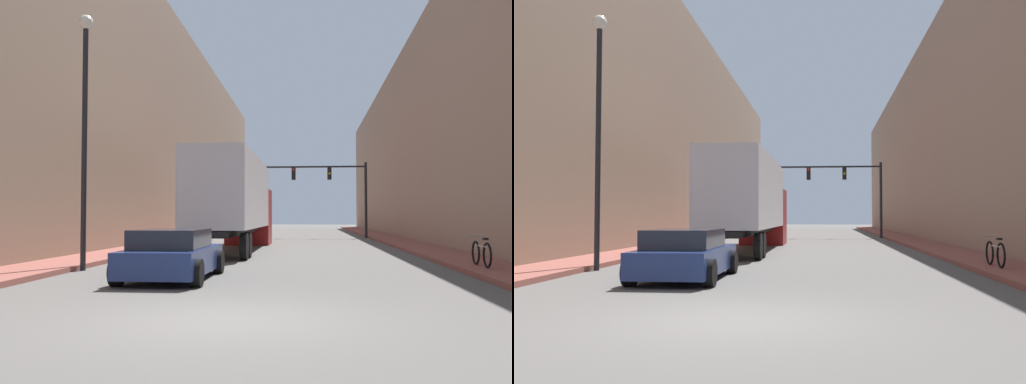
{
  "view_description": "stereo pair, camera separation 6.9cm",
  "coord_description": "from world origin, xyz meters",
  "views": [
    {
      "loc": [
        1.27,
        -8.77,
        1.61
      ],
      "look_at": [
        -0.65,
        11.62,
        2.47
      ],
      "focal_mm": 40.0,
      "sensor_mm": 36.0,
      "label": 1
    },
    {
      "loc": [
        1.34,
        -8.76,
        1.61
      ],
      "look_at": [
        -0.65,
        11.62,
        2.47
      ],
      "focal_mm": 40.0,
      "sensor_mm": 36.0,
      "label": 2
    }
  ],
  "objects": [
    {
      "name": "parked_bicycle",
      "position": [
        6.21,
        8.27,
        0.53
      ],
      "size": [
        0.44,
        1.83,
        0.86
      ],
      "color": "black",
      "rests_on": "sidewalk_right"
    },
    {
      "name": "building_left",
      "position": [
        -10.66,
        30.0,
        7.61
      ],
      "size": [
        6.0,
        80.0,
        15.23
      ],
      "color": "#846B56",
      "rests_on": "ground"
    },
    {
      "name": "sidewalk_left",
      "position": [
        -6.6,
        30.0,
        0.07
      ],
      "size": [
        2.12,
        80.0,
        0.15
      ],
      "color": "brown",
      "rests_on": "ground"
    },
    {
      "name": "sedan_car",
      "position": [
        -2.2,
        5.51,
        0.62
      ],
      "size": [
        2.11,
        4.41,
        1.27
      ],
      "color": "navy",
      "rests_on": "ground"
    },
    {
      "name": "traffic_signal_gantry",
      "position": [
        3.27,
        33.49,
        3.95
      ],
      "size": [
        8.03,
        0.35,
        5.55
      ],
      "color": "black",
      "rests_on": "ground"
    },
    {
      "name": "sidewalk_right",
      "position": [
        6.6,
        30.0,
        0.07
      ],
      "size": [
        2.12,
        80.0,
        0.15
      ],
      "color": "brown",
      "rests_on": "ground"
    },
    {
      "name": "semi_truck",
      "position": [
        -2.16,
        17.72,
        2.33
      ],
      "size": [
        2.42,
        14.31,
        4.15
      ],
      "color": "silver",
      "rests_on": "ground"
    },
    {
      "name": "ground_plane",
      "position": [
        0.0,
        0.0,
        0.0
      ],
      "size": [
        200.0,
        200.0,
        0.0
      ],
      "primitive_type": "plane",
      "color": "#565451"
    },
    {
      "name": "building_right",
      "position": [
        10.66,
        30.0,
        6.54
      ],
      "size": [
        6.0,
        80.0,
        13.08
      ],
      "color": "#997A66",
      "rests_on": "ground"
    },
    {
      "name": "street_lamp",
      "position": [
        -5.39,
        7.53,
        4.82
      ],
      "size": [
        0.44,
        0.44,
        7.64
      ],
      "color": "black",
      "rests_on": "ground"
    }
  ]
}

